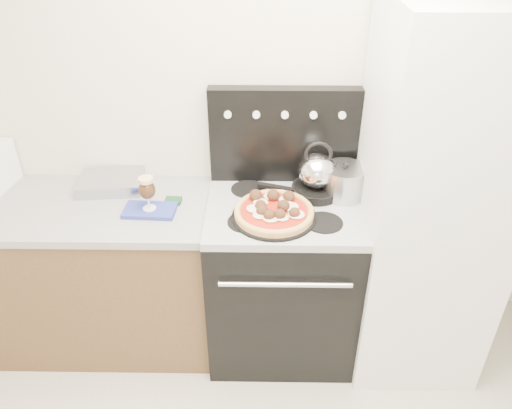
{
  "coord_description": "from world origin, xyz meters",
  "views": [
    {
      "loc": [
        -0.03,
        -0.89,
        2.24
      ],
      "look_at": [
        -0.06,
        1.05,
        1.0
      ],
      "focal_mm": 35.0,
      "sensor_mm": 36.0,
      "label": 1
    }
  ],
  "objects_px": {
    "oven_mitt": "(150,210)",
    "skillet": "(316,190)",
    "beer_glass": "(147,193)",
    "stock_pot": "(344,183)",
    "stove_body": "(281,280)",
    "pizza": "(274,210)",
    "fridge": "(429,204)",
    "pizza_pan": "(274,216)",
    "base_cabinet": "(81,276)",
    "tea_kettle": "(317,168)"
  },
  "relations": [
    {
      "from": "stove_body",
      "to": "oven_mitt",
      "type": "height_order",
      "value": "oven_mitt"
    },
    {
      "from": "beer_glass",
      "to": "stock_pot",
      "type": "relative_size",
      "value": 0.84
    },
    {
      "from": "oven_mitt",
      "to": "beer_glass",
      "type": "bearing_deg",
      "value": 0.0
    },
    {
      "from": "oven_mitt",
      "to": "skillet",
      "type": "distance_m",
      "value": 0.83
    },
    {
      "from": "skillet",
      "to": "tea_kettle",
      "type": "distance_m",
      "value": 0.13
    },
    {
      "from": "fridge",
      "to": "pizza_pan",
      "type": "distance_m",
      "value": 0.76
    },
    {
      "from": "fridge",
      "to": "oven_mitt",
      "type": "distance_m",
      "value": 1.36
    },
    {
      "from": "pizza",
      "to": "fridge",
      "type": "bearing_deg",
      "value": 6.2
    },
    {
      "from": "stock_pot",
      "to": "pizza",
      "type": "bearing_deg",
      "value": -149.98
    },
    {
      "from": "oven_mitt",
      "to": "pizza",
      "type": "distance_m",
      "value": 0.61
    },
    {
      "from": "pizza_pan",
      "to": "stock_pot",
      "type": "distance_m",
      "value": 0.41
    },
    {
      "from": "fridge",
      "to": "beer_glass",
      "type": "relative_size",
      "value": 10.86
    },
    {
      "from": "stove_body",
      "to": "tea_kettle",
      "type": "distance_m",
      "value": 0.66
    },
    {
      "from": "oven_mitt",
      "to": "base_cabinet",
      "type": "bearing_deg",
      "value": 171.68
    },
    {
      "from": "stove_body",
      "to": "base_cabinet",
      "type": "bearing_deg",
      "value": 178.7
    },
    {
      "from": "base_cabinet",
      "to": "tea_kettle",
      "type": "bearing_deg",
      "value": 3.88
    },
    {
      "from": "stock_pot",
      "to": "oven_mitt",
      "type": "bearing_deg",
      "value": -171.83
    },
    {
      "from": "stove_body",
      "to": "beer_glass",
      "type": "distance_m",
      "value": 0.87
    },
    {
      "from": "tea_kettle",
      "to": "stock_pot",
      "type": "height_order",
      "value": "tea_kettle"
    },
    {
      "from": "skillet",
      "to": "oven_mitt",
      "type": "bearing_deg",
      "value": -169.51
    },
    {
      "from": "fridge",
      "to": "skillet",
      "type": "distance_m",
      "value": 0.55
    },
    {
      "from": "oven_mitt",
      "to": "stove_body",
      "type": "bearing_deg",
      "value": 3.55
    },
    {
      "from": "fridge",
      "to": "tea_kettle",
      "type": "xyz_separation_m",
      "value": [
        -0.54,
        0.14,
        0.12
      ]
    },
    {
      "from": "fridge",
      "to": "pizza_pan",
      "type": "relative_size",
      "value": 4.75
    },
    {
      "from": "beer_glass",
      "to": "stock_pot",
      "type": "height_order",
      "value": "beer_glass"
    },
    {
      "from": "oven_mitt",
      "to": "pizza",
      "type": "xyz_separation_m",
      "value": [
        0.6,
        -0.07,
        0.05
      ]
    },
    {
      "from": "beer_glass",
      "to": "pizza",
      "type": "distance_m",
      "value": 0.61
    },
    {
      "from": "pizza_pan",
      "to": "skillet",
      "type": "relative_size",
      "value": 1.61
    },
    {
      "from": "skillet",
      "to": "tea_kettle",
      "type": "xyz_separation_m",
      "value": [
        0.0,
        0.0,
        0.13
      ]
    },
    {
      "from": "stove_body",
      "to": "fridge",
      "type": "height_order",
      "value": "fridge"
    },
    {
      "from": "oven_mitt",
      "to": "pizza_pan",
      "type": "height_order",
      "value": "pizza_pan"
    },
    {
      "from": "pizza",
      "to": "stove_body",
      "type": "bearing_deg",
      "value": 64.16
    },
    {
      "from": "pizza",
      "to": "skillet",
      "type": "height_order",
      "value": "pizza"
    },
    {
      "from": "base_cabinet",
      "to": "fridge",
      "type": "xyz_separation_m",
      "value": [
        1.8,
        -0.05,
        0.52
      ]
    },
    {
      "from": "oven_mitt",
      "to": "pizza",
      "type": "relative_size",
      "value": 0.67
    },
    {
      "from": "tea_kettle",
      "to": "oven_mitt",
      "type": "bearing_deg",
      "value": -166.5
    },
    {
      "from": "stove_body",
      "to": "pizza",
      "type": "distance_m",
      "value": 0.53
    },
    {
      "from": "pizza_pan",
      "to": "pizza",
      "type": "distance_m",
      "value": 0.03
    },
    {
      "from": "skillet",
      "to": "base_cabinet",
      "type": "bearing_deg",
      "value": -176.12
    },
    {
      "from": "oven_mitt",
      "to": "beer_glass",
      "type": "xyz_separation_m",
      "value": [
        0.0,
        0.0,
        0.1
      ]
    },
    {
      "from": "pizza_pan",
      "to": "pizza",
      "type": "xyz_separation_m",
      "value": [
        0.0,
        0.0,
        0.03
      ]
    },
    {
      "from": "fridge",
      "to": "oven_mitt",
      "type": "bearing_deg",
      "value": -179.34
    },
    {
      "from": "pizza",
      "to": "skillet",
      "type": "bearing_deg",
      "value": 45.33
    },
    {
      "from": "skillet",
      "to": "stock_pot",
      "type": "height_order",
      "value": "stock_pot"
    },
    {
      "from": "fridge",
      "to": "tea_kettle",
      "type": "bearing_deg",
      "value": 165.78
    },
    {
      "from": "base_cabinet",
      "to": "fridge",
      "type": "distance_m",
      "value": 1.88
    },
    {
      "from": "fridge",
      "to": "skillet",
      "type": "relative_size",
      "value": 7.67
    },
    {
      "from": "base_cabinet",
      "to": "stove_body",
      "type": "height_order",
      "value": "stove_body"
    },
    {
      "from": "oven_mitt",
      "to": "tea_kettle",
      "type": "height_order",
      "value": "tea_kettle"
    },
    {
      "from": "beer_glass",
      "to": "pizza_pan",
      "type": "distance_m",
      "value": 0.61
    }
  ]
}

